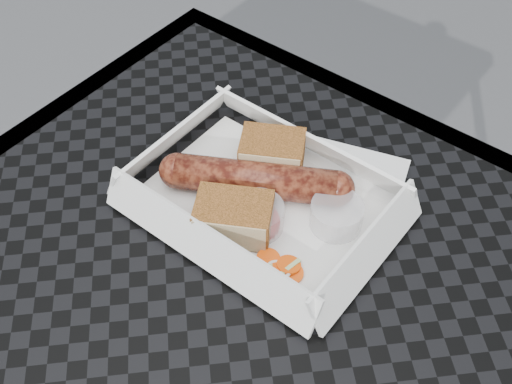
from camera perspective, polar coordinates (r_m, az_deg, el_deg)
food_tray at (r=0.63m, az=0.56°, el=-1.15°), size 0.22×0.15×0.00m
bratwurst at (r=0.62m, az=-0.02°, el=1.11°), size 0.17×0.11×0.04m
bread_near at (r=0.64m, az=1.44°, el=3.41°), size 0.08×0.07×0.04m
bread_far at (r=0.59m, az=-2.00°, el=-2.22°), size 0.08×0.08×0.04m
veg_garnish at (r=0.58m, az=1.91°, el=-6.93°), size 0.03×0.03×0.00m
napkin at (r=0.65m, az=7.46°, el=0.52°), size 0.15×0.15×0.00m
condiment_cup_sauce at (r=0.60m, az=0.14°, el=-2.30°), size 0.05×0.05×0.03m
condiment_cup_empty at (r=0.61m, az=7.15°, el=-2.17°), size 0.05×0.05×0.03m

